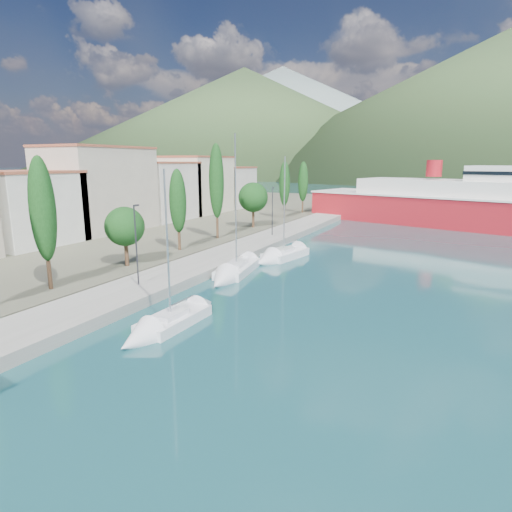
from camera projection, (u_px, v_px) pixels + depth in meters
The scene contains 10 objects.
ground at pixel (416, 197), 123.72m from camera, with size 1400.00×1400.00×0.00m, color #1A4A4F.
quay at pixel (229, 255), 44.90m from camera, with size 5.00×88.00×0.80m, color gray.
land_strip at pixel (57, 222), 69.92m from camera, with size 70.00×148.00×0.70m, color #565644.
town_buildings at pixel (129, 192), 63.19m from camera, with size 9.20×69.20×11.30m.
tree_row at pixel (213, 197), 50.98m from camera, with size 4.21×62.31×11.43m.
lamp_posts at pixel (155, 238), 33.72m from camera, with size 0.15×44.66×6.06m.
sailboat_near at pixel (156, 330), 25.07m from camera, with size 2.28×7.27×10.39m.
sailboat_mid at pixel (230, 275), 37.16m from camera, with size 3.90×9.49×13.27m.
sailboat_far at pixel (275, 258), 43.76m from camera, with size 3.93×8.14×11.48m.
ferry at pixel (483, 207), 64.99m from camera, with size 55.50×25.40×10.80m.
Camera 1 is at (12.74, -12.22, 9.92)m, focal length 30.00 mm.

